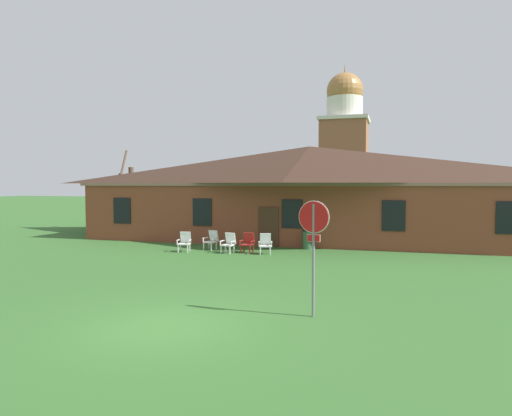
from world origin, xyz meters
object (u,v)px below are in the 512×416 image
at_px(stop_sign, 314,234).
at_px(lawn_chair_left_end, 229,243).
at_px(lawn_chair_near_door, 211,240).
at_px(lawn_chair_middle, 248,242).
at_px(lawn_chair_right_end, 265,243).
at_px(trash_bin, 308,239).
at_px(lawn_chair_by_porch, 185,241).

relative_size(stop_sign, lawn_chair_left_end, 3.01).
distance_m(lawn_chair_near_door, lawn_chair_left_end, 1.52).
distance_m(lawn_chair_near_door, lawn_chair_middle, 2.14).
height_order(stop_sign, lawn_chair_near_door, stop_sign).
relative_size(stop_sign, lawn_chair_right_end, 3.01).
bearing_deg(stop_sign, lawn_chair_middle, 116.22).
xyz_separation_m(stop_sign, lawn_chair_near_door, (-6.91, 10.29, -1.55)).
xyz_separation_m(lawn_chair_near_door, lawn_chair_middle, (2.08, -0.49, 0.00)).
bearing_deg(stop_sign, trash_bin, 100.94).
relative_size(lawn_chair_by_porch, lawn_chair_near_door, 1.00).
relative_size(lawn_chair_left_end, lawn_chair_middle, 1.00).
bearing_deg(lawn_chair_by_porch, stop_sign, -49.49).
height_order(stop_sign, lawn_chair_by_porch, stop_sign).
distance_m(stop_sign, lawn_chair_right_end, 10.50).
xyz_separation_m(lawn_chair_left_end, trash_bin, (3.37, 2.42, -0.00)).
distance_m(lawn_chair_right_end, trash_bin, 2.73).
xyz_separation_m(stop_sign, lawn_chair_left_end, (-5.66, 9.41, -1.55)).
relative_size(lawn_chair_near_door, lawn_chair_left_end, 1.00).
bearing_deg(trash_bin, stop_sign, -79.06).
relative_size(lawn_chair_by_porch, lawn_chair_left_end, 1.00).
bearing_deg(lawn_chair_left_end, lawn_chair_near_door, 144.89).
distance_m(stop_sign, lawn_chair_near_door, 12.49).
height_order(lawn_chair_left_end, lawn_chair_middle, same).
relative_size(lawn_chair_by_porch, lawn_chair_right_end, 1.00).
relative_size(lawn_chair_right_end, trash_bin, 0.98).
bearing_deg(stop_sign, lawn_chair_right_end, 112.03).
bearing_deg(trash_bin, lawn_chair_near_door, -161.59).
bearing_deg(lawn_chair_right_end, lawn_chair_by_porch, -174.12).
xyz_separation_m(stop_sign, trash_bin, (-2.29, 11.83, -1.55)).
bearing_deg(lawn_chair_left_end, stop_sign, -58.98).
relative_size(stop_sign, lawn_chair_middle, 3.01).
relative_size(lawn_chair_near_door, lawn_chair_right_end, 1.00).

